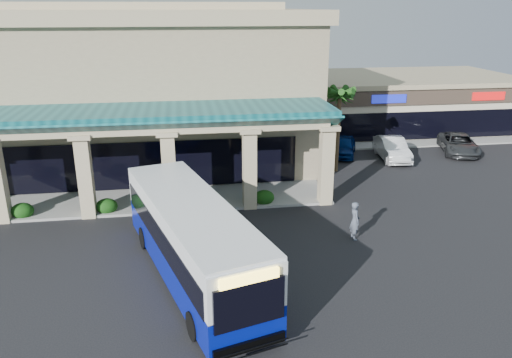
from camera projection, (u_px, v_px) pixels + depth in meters
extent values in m
plane|color=black|center=(234.00, 250.00, 24.01)|extent=(110.00, 110.00, 0.00)
imported|color=#4C5463|center=(355.00, 221.00, 24.85)|extent=(0.51, 0.74, 1.98)
imported|color=#031C5A|center=(344.00, 146.00, 39.01)|extent=(3.28, 4.76, 1.50)
imported|color=white|center=(392.00, 149.00, 37.98)|extent=(2.37, 5.24, 1.67)
imported|color=#36383B|center=(459.00, 144.00, 39.64)|extent=(4.05, 5.96, 1.52)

